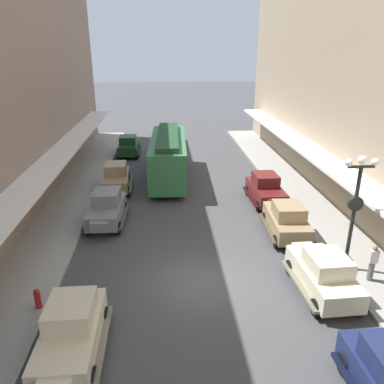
{
  "coord_description": "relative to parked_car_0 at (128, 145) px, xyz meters",
  "views": [
    {
      "loc": [
        -1.47,
        -13.55,
        9.32
      ],
      "look_at": [
        0.0,
        6.0,
        1.8
      ],
      "focal_mm": 35.34,
      "sensor_mm": 36.0,
      "label": 1
    }
  ],
  "objects": [
    {
      "name": "pedestrian_1",
      "position": [
        11.76,
        -21.22,
        0.05
      ],
      "size": [
        0.36,
        0.24,
        1.64
      ],
      "color": "slate",
      "rests_on": "sidewalk_right"
    },
    {
      "name": "parked_car_4",
      "position": [
        9.64,
        -12.13,
        0.0
      ],
      "size": [
        2.24,
        4.3,
        1.84
      ],
      "color": "#591919",
      "rests_on": "ground"
    },
    {
      "name": "fire_hydrant",
      "position": [
        -1.6,
        -22.02,
        -0.38
      ],
      "size": [
        0.24,
        0.24,
        0.82
      ],
      "color": "#B21E19",
      "rests_on": "sidewalk_left"
    },
    {
      "name": "parked_car_7",
      "position": [
        9.48,
        -21.71,
        0.0
      ],
      "size": [
        2.27,
        4.3,
        1.84
      ],
      "color": "beige",
      "rests_on": "ground"
    },
    {
      "name": "sidewalk_right",
      "position": [
        12.25,
        -20.62,
        -0.87
      ],
      "size": [
        3.0,
        60.0,
        0.15
      ],
      "primitive_type": "cube",
      "color": "#99968E",
      "rests_on": "ground"
    },
    {
      "name": "parked_car_1",
      "position": [
        -0.12,
        -9.09,
        0.0
      ],
      "size": [
        2.31,
        4.32,
        1.84
      ],
      "color": "#997F5B",
      "rests_on": "ground"
    },
    {
      "name": "lamp_post_with_clock",
      "position": [
        11.15,
        -20.22,
        2.04
      ],
      "size": [
        1.42,
        0.44,
        5.16
      ],
      "color": "black",
      "rests_on": "sidewalk_right"
    },
    {
      "name": "sidewalk_left",
      "position": [
        -2.75,
        -20.62,
        -0.87
      ],
      "size": [
        3.0,
        60.0,
        0.15
      ],
      "primitive_type": "cube",
      "color": "#99968E",
      "rests_on": "ground"
    },
    {
      "name": "parked_car_3",
      "position": [
        9.56,
        -16.68,
        0.0
      ],
      "size": [
        2.3,
        4.32,
        1.84
      ],
      "color": "#997F5B",
      "rests_on": "ground"
    },
    {
      "name": "parked_car_0",
      "position": [
        0.0,
        0.0,
        0.0
      ],
      "size": [
        2.17,
        4.27,
        1.84
      ],
      "color": "#193D23",
      "rests_on": "ground"
    },
    {
      "name": "parked_car_6",
      "position": [
        -0.04,
        -14.42,
        0.0
      ],
      "size": [
        2.26,
        4.3,
        1.84
      ],
      "color": "slate",
      "rests_on": "ground"
    },
    {
      "name": "ground_plane",
      "position": [
        4.75,
        -20.62,
        -0.94
      ],
      "size": [
        200.0,
        200.0,
        0.0
      ],
      "primitive_type": "plane",
      "color": "#424244"
    },
    {
      "name": "parked_car_5",
      "position": [
        0.18,
        -24.3,
        0.0
      ],
      "size": [
        2.16,
        4.27,
        1.84
      ],
      "color": "beige",
      "rests_on": "ground"
    },
    {
      "name": "streetcar",
      "position": [
        3.55,
        -7.0,
        0.96
      ],
      "size": [
        2.79,
        9.67,
        3.46
      ],
      "color": "#33723F",
      "rests_on": "ground"
    }
  ]
}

